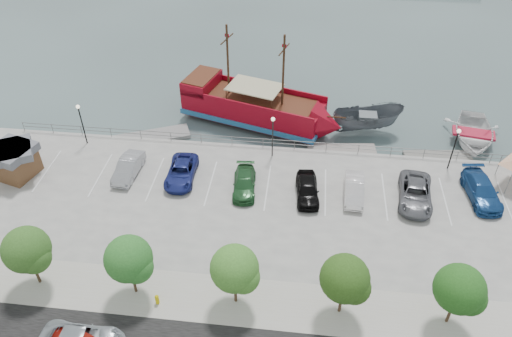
# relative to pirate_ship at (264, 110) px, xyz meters

# --- Properties ---
(ground) EXTENTS (160.00, 160.00, 0.00)m
(ground) POSITION_rel_pirate_ship_xyz_m (1.45, -13.13, -1.81)
(ground) COLOR #3C4A4B
(sidewalk) EXTENTS (100.00, 4.00, 0.05)m
(sidewalk) POSITION_rel_pirate_ship_xyz_m (1.45, -23.13, -0.80)
(sidewalk) COLOR #ABA497
(sidewalk) RESTS_ON land_slab
(seawall_railing) EXTENTS (50.00, 0.06, 1.00)m
(seawall_railing) POSITION_rel_pirate_ship_xyz_m (1.45, -5.33, -0.28)
(seawall_railing) COLOR slate
(seawall_railing) RESTS_ON land_slab
(pirate_ship) EXTENTS (17.46, 9.18, 10.81)m
(pirate_ship) POSITION_rel_pirate_ship_xyz_m (0.00, 0.00, 0.00)
(pirate_ship) COLOR maroon
(pirate_ship) RESTS_ON ground
(patrol_boat) EXTENTS (7.63, 4.20, 2.79)m
(patrol_boat) POSITION_rel_pirate_ship_xyz_m (10.53, -0.29, -0.41)
(patrol_boat) COLOR #53585E
(patrol_boat) RESTS_ON ground
(speedboat) EXTENTS (6.71, 8.52, 1.60)m
(speedboat) POSITION_rel_pirate_ship_xyz_m (21.00, -0.75, -1.01)
(speedboat) COLOR silver
(speedboat) RESTS_ON ground
(dock_west) EXTENTS (8.01, 5.12, 0.44)m
(dock_west) POSITION_rel_pirate_ship_xyz_m (-11.11, -3.93, -1.59)
(dock_west) COLOR gray
(dock_west) RESTS_ON ground
(dock_mid) EXTENTS (6.77, 2.57, 0.38)m
(dock_mid) POSITION_rel_pirate_ship_xyz_m (8.05, -3.93, -1.62)
(dock_mid) COLOR gray
(dock_mid) RESTS_ON ground
(dock_east) EXTENTS (6.52, 2.55, 0.36)m
(dock_east) POSITION_rel_pirate_ship_xyz_m (17.20, -3.93, -1.63)
(dock_east) COLOR slate
(dock_east) RESTS_ON ground
(shed) EXTENTS (4.32, 4.32, 2.87)m
(shed) POSITION_rel_pirate_ship_xyz_m (-20.85, -11.88, 0.72)
(shed) COLOR brown
(shed) RESTS_ON land_slab
(fire_hydrant) EXTENTS (0.28, 0.28, 0.82)m
(fire_hydrant) POSITION_rel_pirate_ship_xyz_m (-4.79, -23.93, -0.37)
(fire_hydrant) COLOR #D0B804
(fire_hydrant) RESTS_ON sidewalk
(lamp_post_left) EXTENTS (0.36, 0.36, 4.28)m
(lamp_post_left) POSITION_rel_pirate_ship_xyz_m (-16.55, -6.63, 2.13)
(lamp_post_left) COLOR black
(lamp_post_left) RESTS_ON land_slab
(lamp_post_mid) EXTENTS (0.36, 0.36, 4.28)m
(lamp_post_mid) POSITION_rel_pirate_ship_xyz_m (1.45, -6.63, 2.13)
(lamp_post_mid) COLOR black
(lamp_post_mid) RESTS_ON land_slab
(lamp_post_right) EXTENTS (0.36, 0.36, 4.28)m
(lamp_post_right) POSITION_rel_pirate_ship_xyz_m (17.45, -6.63, 2.13)
(lamp_post_right) COLOR black
(lamp_post_right) RESTS_ON land_slab
(tree_b) EXTENTS (3.30, 3.20, 5.00)m
(tree_b) POSITION_rel_pirate_ship_xyz_m (-13.40, -23.20, 2.49)
(tree_b) COLOR #473321
(tree_b) RESTS_ON sidewalk
(tree_c) EXTENTS (3.30, 3.20, 5.00)m
(tree_c) POSITION_rel_pirate_ship_xyz_m (-6.40, -23.20, 2.49)
(tree_c) COLOR #473321
(tree_c) RESTS_ON sidewalk
(tree_d) EXTENTS (3.30, 3.20, 5.00)m
(tree_d) POSITION_rel_pirate_ship_xyz_m (0.60, -23.20, 2.49)
(tree_d) COLOR #473321
(tree_d) RESTS_ON sidewalk
(tree_e) EXTENTS (3.30, 3.20, 5.00)m
(tree_e) POSITION_rel_pirate_ship_xyz_m (7.60, -23.20, 2.49)
(tree_e) COLOR #473321
(tree_e) RESTS_ON sidewalk
(tree_f) EXTENTS (3.30, 3.20, 5.00)m
(tree_f) POSITION_rel_pirate_ship_xyz_m (14.60, -23.20, 2.49)
(tree_f) COLOR #473321
(tree_f) RESTS_ON sidewalk
(parked_car_b) EXTENTS (1.92, 4.71, 1.52)m
(parked_car_b) POSITION_rel_pirate_ship_xyz_m (-10.99, -10.78, -0.05)
(parked_car_b) COLOR #A1A2A8
(parked_car_b) RESTS_ON land_slab
(parked_car_c) EXTENTS (2.55, 5.22, 1.43)m
(parked_car_c) POSITION_rel_pirate_ship_xyz_m (-6.19, -10.79, -0.10)
(parked_car_c) COLOR navy
(parked_car_c) RESTS_ON land_slab
(parked_car_d) EXTENTS (2.29, 4.82, 1.36)m
(parked_car_d) POSITION_rel_pirate_ship_xyz_m (-0.49, -11.61, -0.13)
(parked_car_d) COLOR #23572B
(parked_car_d) RESTS_ON land_slab
(parked_car_e) EXTENTS (2.29, 4.75, 1.56)m
(parked_car_e) POSITION_rel_pirate_ship_xyz_m (4.88, -11.87, -0.03)
(parked_car_e) COLOR black
(parked_car_e) RESTS_ON land_slab
(parked_car_f) EXTENTS (1.72, 4.51, 1.47)m
(parked_car_f) POSITION_rel_pirate_ship_xyz_m (8.79, -11.40, -0.08)
(parked_car_f) COLOR white
(parked_car_f) RESTS_ON land_slab
(parked_car_g) EXTENTS (3.23, 5.92, 1.57)m
(parked_car_g) POSITION_rel_pirate_ship_xyz_m (13.82, -11.40, -0.02)
(parked_car_g) COLOR slate
(parked_car_g) RESTS_ON land_slab
(parked_car_h) EXTENTS (2.88, 5.71, 1.59)m
(parked_car_h) POSITION_rel_pirate_ship_xyz_m (19.40, -10.38, -0.02)
(parked_car_h) COLOR navy
(parked_car_h) RESTS_ON land_slab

